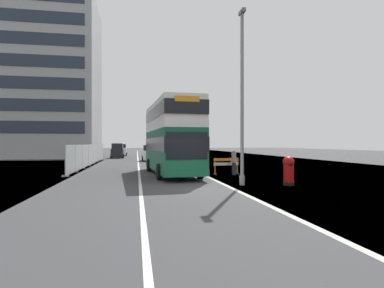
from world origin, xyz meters
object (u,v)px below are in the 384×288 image
object	(u,v)px
red_pillar_postbox	(289,169)
car_receding_far	(121,150)
lamppost_foreground	(242,102)
roadworks_barrier	(226,164)
car_receding_mid	(117,151)
pedestrian_at_kerb	(234,162)
double_decker_bus	(171,137)
car_oncoming_near	(150,153)

from	to	relation	value
red_pillar_postbox	car_receding_far	size ratio (longest dim) A/B	0.37
lamppost_foreground	roadworks_barrier	size ratio (longest dim) A/B	4.91
lamppost_foreground	car_receding_mid	xyz separation A→B (m)	(-8.47, 33.24, -3.43)
pedestrian_at_kerb	double_decker_bus	bearing A→B (deg)	166.00
car_receding_far	lamppost_foreground	bearing A→B (deg)	-78.83
red_pillar_postbox	roadworks_barrier	bearing A→B (deg)	104.85
double_decker_bus	car_receding_far	size ratio (longest dim) A/B	2.51
car_receding_far	pedestrian_at_kerb	bearing A→B (deg)	-75.46
double_decker_bus	roadworks_barrier	xyz separation A→B (m)	(3.89, -0.75, -1.95)
lamppost_foreground	car_receding_far	bearing A→B (deg)	101.17
car_receding_mid	lamppost_foreground	bearing A→B (deg)	-75.71
roadworks_barrier	lamppost_foreground	bearing A→B (deg)	-97.64
double_decker_bus	red_pillar_postbox	bearing A→B (deg)	-51.50
car_oncoming_near	pedestrian_at_kerb	size ratio (longest dim) A/B	2.16
roadworks_barrier	car_receding_mid	xyz separation A→B (m)	(-9.23, 27.57, 0.27)
double_decker_bus	car_receding_mid	xyz separation A→B (m)	(-5.33, 26.82, -1.67)
roadworks_barrier	car_receding_far	size ratio (longest dim) A/B	0.45
lamppost_foreground	double_decker_bus	bearing A→B (deg)	116.00
roadworks_barrier	double_decker_bus	bearing A→B (deg)	169.07
car_receding_mid	pedestrian_at_kerb	world-z (taller)	car_receding_mid
roadworks_barrier	car_receding_mid	world-z (taller)	car_receding_mid
car_receding_mid	pedestrian_at_kerb	size ratio (longest dim) A/B	2.14
lamppost_foreground	red_pillar_postbox	size ratio (longest dim) A/B	6.09
pedestrian_at_kerb	lamppost_foreground	bearing A→B (deg)	-103.01
lamppost_foreground	car_oncoming_near	xyz separation A→B (m)	(-3.91, 24.45, -3.52)
roadworks_barrier	car_oncoming_near	xyz separation A→B (m)	(-4.67, 18.78, 0.18)
car_oncoming_near	pedestrian_at_kerb	world-z (taller)	car_oncoming_near
car_oncoming_near	pedestrian_at_kerb	bearing A→B (deg)	-74.93
red_pillar_postbox	car_receding_far	xyz separation A→B (m)	(-10.76, 42.82, 0.15)
lamppost_foreground	roadworks_barrier	world-z (taller)	lamppost_foreground
double_decker_bus	car_oncoming_near	world-z (taller)	double_decker_bus
car_receding_mid	roadworks_barrier	bearing A→B (deg)	-71.49
lamppost_foreground	red_pillar_postbox	bearing A→B (deg)	-12.71
red_pillar_postbox	pedestrian_at_kerb	distance (m)	6.00
double_decker_bus	car_receding_far	bearing A→B (deg)	98.28
lamppost_foreground	roadworks_barrier	bearing A→B (deg)	82.36
double_decker_bus	pedestrian_at_kerb	bearing A→B (deg)	-14.00
pedestrian_at_kerb	roadworks_barrier	bearing A→B (deg)	144.55
lamppost_foreground	car_receding_far	distance (m)	43.23
car_oncoming_near	car_receding_far	distance (m)	18.37
red_pillar_postbox	car_receding_mid	size ratio (longest dim) A/B	0.40
roadworks_barrier	pedestrian_at_kerb	world-z (taller)	pedestrian_at_kerb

